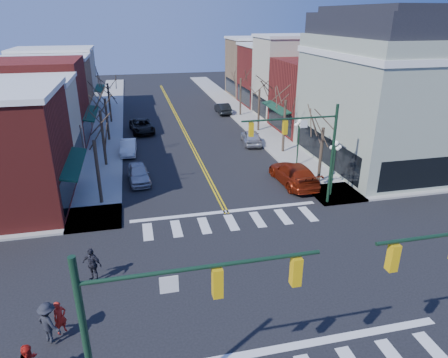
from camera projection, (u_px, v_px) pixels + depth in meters
ground at (261, 279)px, 20.50m from camera, size 160.00×160.00×0.00m
sidewalk_left at (103, 162)px, 36.67m from camera, size 3.50×70.00×0.15m
sidewalk_right at (282, 148)px, 40.31m from camera, size 3.50×70.00×0.15m
bldg_left_stucco_a at (14, 129)px, 33.41m from camera, size 10.00×7.00×7.50m
bldg_left_brick_b at (33, 104)px, 40.43m from camera, size 10.00×9.00×8.50m
bldg_left_tan at (48, 93)px, 48.00m from camera, size 10.00×7.50×7.80m
bldg_left_stucco_b at (57, 81)px, 54.90m from camera, size 10.00×8.00×8.20m
bldg_right_brick_a at (322, 96)px, 45.40m from camera, size 10.00×8.50×8.00m
bldg_right_stucco at (296, 78)px, 52.01m from camera, size 10.00×7.00×10.00m
bldg_right_brick_b at (276, 76)px, 59.05m from camera, size 10.00×8.00×8.50m
bldg_right_tan at (260, 68)px, 66.16m from camera, size 10.00×8.00×9.00m
victorian_corner at (394, 89)px, 34.47m from camera, size 12.25×14.25×13.30m
traffic_mast_near_left at (156, 326)px, 10.88m from camera, size 6.60×0.28×7.20m
traffic_mast_far_right at (308, 143)px, 26.53m from camera, size 6.60×0.28×7.20m
lamppost_corner at (334, 159)px, 28.74m from camera, size 0.36×0.36×4.33m
lamppost_midblock at (299, 135)px, 34.59m from camera, size 0.36×0.36×4.33m
tree_left_a at (98, 173)px, 27.75m from camera, size 0.24×0.24×4.76m
tree_left_b at (103, 139)px, 34.91m from camera, size 0.24×0.24×5.04m
tree_left_c at (107, 120)px, 42.21m from camera, size 0.24×0.24×4.55m
tree_left_d at (110, 103)px, 49.35m from camera, size 0.24×0.24×4.90m
tree_right_a at (321, 156)px, 31.28m from camera, size 0.24×0.24×4.62m
tree_right_b at (284, 127)px, 38.38m from camera, size 0.24×0.24×5.18m
tree_right_c at (259, 111)px, 45.66m from camera, size 0.24×0.24×4.83m
tree_right_d at (240, 97)px, 52.84m from camera, size 0.24×0.24×4.97m
car_left_near at (138, 174)px, 32.18m from camera, size 1.97×4.27×1.42m
car_left_mid at (128, 147)px, 38.71m from camera, size 1.63×4.18×1.36m
car_left_far at (142, 126)px, 45.91m from camera, size 2.99×5.50×1.46m
car_right_near at (294, 174)px, 31.76m from camera, size 2.63×6.00×1.72m
car_right_mid at (251, 137)px, 41.70m from camera, size 2.36×4.63×1.51m
car_right_far at (223, 108)px, 54.69m from camera, size 1.60×4.40×1.44m
pedestrian_red_a at (60, 318)px, 16.58m from camera, size 0.66×0.63×1.52m
pedestrian_dark_a at (92, 264)px, 19.88m from camera, size 1.14×0.93×1.82m
pedestrian_dark_b at (48, 323)px, 16.08m from camera, size 1.35×1.31×1.85m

